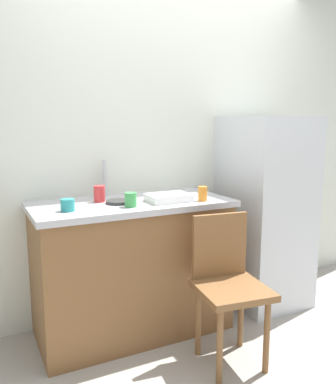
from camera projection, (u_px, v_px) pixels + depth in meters
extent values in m
plane|color=#9E998E|center=(235.00, 362.00, 2.44)|extent=(8.00, 8.00, 0.00)
cube|color=silver|center=(163.00, 140.00, 3.10)|extent=(4.80, 0.10, 2.62)
cube|color=brown|center=(132.00, 270.00, 2.76)|extent=(1.28, 0.60, 0.89)
cube|color=#B7B7BC|center=(131.00, 204.00, 2.68)|extent=(1.32, 0.64, 0.04)
cylinder|color=#B7B7BC|center=(105.00, 178.00, 2.83)|extent=(0.02, 0.02, 0.26)
cube|color=silver|center=(264.00, 211.00, 3.19)|extent=(0.57, 0.63, 1.49)
cylinder|color=brown|center=(220.00, 346.00, 2.21)|extent=(0.04, 0.04, 0.45)
cylinder|color=brown|center=(267.00, 337.00, 2.30)|extent=(0.04, 0.04, 0.45)
cylinder|color=brown|center=(198.00, 321.00, 2.49)|extent=(0.04, 0.04, 0.45)
cylinder|color=brown|center=(241.00, 313.00, 2.58)|extent=(0.04, 0.04, 0.45)
cube|color=brown|center=(232.00, 290.00, 2.35)|extent=(0.45, 0.45, 0.04)
cube|color=brown|center=(219.00, 245.00, 2.49)|extent=(0.36, 0.08, 0.40)
cube|color=white|center=(168.00, 198.00, 2.66)|extent=(0.28, 0.20, 0.05)
cylinder|color=#2D2D2D|center=(119.00, 202.00, 2.60)|extent=(0.17, 0.17, 0.02)
cylinder|color=orange|center=(203.00, 194.00, 2.67)|extent=(0.06, 0.06, 0.10)
cylinder|color=green|center=(131.00, 200.00, 2.48)|extent=(0.08, 0.08, 0.09)
cylinder|color=red|center=(99.00, 194.00, 2.64)|extent=(0.07, 0.07, 0.11)
cylinder|color=teal|center=(68.00, 205.00, 2.36)|extent=(0.08, 0.08, 0.07)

